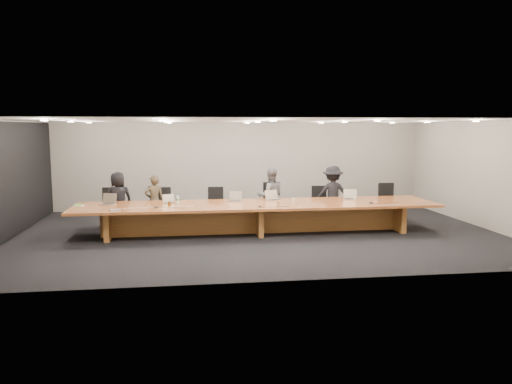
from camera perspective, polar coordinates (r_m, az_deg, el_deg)
ground at (r=12.59m, az=0.19°, el=-4.69°), size 12.00×12.00×0.00m
back_wall at (r=16.33m, az=-1.80°, el=3.04°), size 12.00×0.02×2.80m
left_wall_panel at (r=12.95m, az=-26.81°, el=1.00°), size 0.08×7.84×2.74m
conference_table at (r=12.50m, az=0.19°, el=-2.36°), size 9.00×1.80×0.75m
chair_far_left at (r=13.85m, az=-16.30°, el=-1.66°), size 0.56×0.56×1.06m
chair_left at (r=13.66m, az=-10.51°, el=-1.63°), size 0.59×0.59×1.05m
chair_mid_left at (r=13.73m, az=-4.60°, el=-1.53°), size 0.54×0.54×1.03m
chair_mid_right at (r=13.84m, az=1.90°, el=-1.20°), size 0.61×0.61×1.14m
chair_right at (r=14.19m, az=7.23°, el=-1.31°), size 0.61×0.61×1.01m
chair_far_right at (r=14.68m, az=14.92°, el=-1.07°), size 0.55×0.55×1.08m
person_a at (r=13.65m, az=-15.47°, el=-0.85°), size 0.84×0.69×1.49m
person_b at (r=13.49m, az=-11.53°, el=-1.03°), size 0.57×0.44×1.39m
person_c at (r=13.69m, az=1.67°, el=-0.46°), size 0.79×0.64×1.53m
person_d at (r=14.13m, az=8.75°, el=-0.21°), size 1.07×0.68×1.57m
laptop_a at (r=12.78m, az=-16.66°, el=-0.77°), size 0.43×0.37×0.28m
laptop_b at (r=12.64m, az=-9.85°, el=-0.77°), size 0.35×0.30×0.23m
laptop_c at (r=12.77m, az=-2.48°, el=-0.51°), size 0.40×0.35×0.26m
laptop_d at (r=12.93m, az=2.03°, el=-0.38°), size 0.42×0.37×0.28m
laptop_e at (r=13.36m, az=10.68°, el=-0.26°), size 0.41×0.36×0.27m
water_bottle at (r=12.55m, az=-8.94°, el=-0.88°), size 0.08×0.08×0.20m
amber_mug at (r=12.29m, az=-9.85°, el=-1.31°), size 0.10×0.10×0.10m
paper_cup_near at (r=12.73m, az=4.30°, el=-0.96°), size 0.07×0.07×0.08m
paper_cup_far at (r=13.10m, az=11.24°, el=-0.81°), size 0.11×0.11×0.10m
notepad at (r=12.80m, az=-19.60°, el=-1.48°), size 0.26×0.22×0.01m
lime_gadget at (r=12.80m, az=-19.66°, el=-1.40°), size 0.16×0.09×0.02m
av_box at (r=11.82m, az=-15.84°, el=-1.99°), size 0.27×0.24×0.03m
mic_left at (r=12.02m, az=-11.33°, el=-1.70°), size 0.17×0.17×0.03m
mic_center at (r=11.92m, az=0.43°, el=-1.65°), size 0.13×0.13×0.03m
mic_right at (r=12.81m, az=13.02°, el=-1.20°), size 0.15×0.15×0.03m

